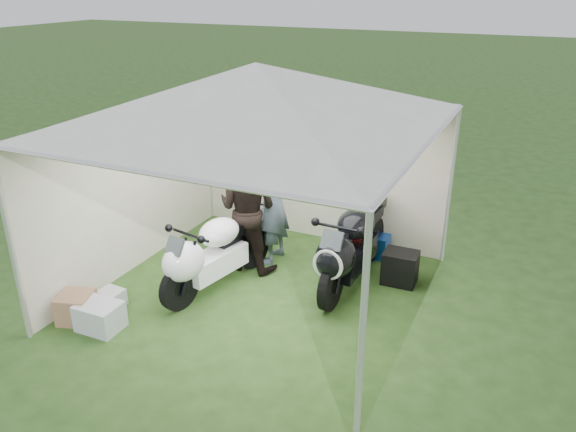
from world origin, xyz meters
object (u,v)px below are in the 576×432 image
at_px(person_dark_jacket, 248,209).
at_px(crate_1, 76,307).
at_px(canopy_tent, 257,100).
at_px(crate_0, 100,316).
at_px(paddock_stand, 373,245).
at_px(person_blue_jacket, 272,202).
at_px(equipment_box, 400,267).
at_px(motorcycle_black, 351,246).
at_px(motorcycle_white, 212,252).
at_px(crate_2, 112,298).

xyz_separation_m(person_dark_jacket, crate_1, (-1.25, -2.11, -0.73)).
bearing_deg(canopy_tent, crate_0, -131.29).
distance_m(paddock_stand, person_blue_jacket, 1.69).
height_order(equipment_box, crate_0, equipment_box).
bearing_deg(canopy_tent, motorcycle_black, 34.48).
relative_size(canopy_tent, crate_0, 11.27).
xyz_separation_m(motorcycle_white, crate_2, (-0.96, -0.90, -0.44)).
bearing_deg(motorcycle_black, motorcycle_white, -149.96).
xyz_separation_m(equipment_box, crate_0, (-2.95, -2.59, -0.06)).
relative_size(equipment_box, crate_2, 1.55).
xyz_separation_m(paddock_stand, crate_2, (-2.61, -2.76, -0.06)).
bearing_deg(crate_2, person_blue_jacket, 57.18).
height_order(motorcycle_white, motorcycle_black, motorcycle_black).
height_order(motorcycle_white, equipment_box, motorcycle_white).
xyz_separation_m(canopy_tent, motorcycle_black, (0.99, 0.68, -1.97)).
xyz_separation_m(canopy_tent, motorcycle_white, (-0.63, -0.19, -2.02)).
bearing_deg(person_dark_jacket, paddock_stand, -143.17).
distance_m(canopy_tent, crate_1, 3.34).
bearing_deg(person_dark_jacket, crate_2, 58.42).
height_order(motorcycle_white, crate_0, motorcycle_white).
height_order(canopy_tent, motorcycle_white, canopy_tent).
xyz_separation_m(motorcycle_white, crate_1, (-1.12, -1.34, -0.38)).
xyz_separation_m(person_dark_jacket, equipment_box, (2.10, 0.46, -0.68)).
xyz_separation_m(canopy_tent, crate_0, (-1.36, -1.55, -2.41)).
bearing_deg(crate_0, crate_2, 116.09).
bearing_deg(motorcycle_black, crate_2, -143.67).
bearing_deg(equipment_box, motorcycle_white, -151.05).
bearing_deg(person_blue_jacket, motorcycle_black, 78.34).
distance_m(motorcycle_black, crate_2, 3.16).
distance_m(canopy_tent, paddock_stand, 3.10).
bearing_deg(paddock_stand, crate_2, -133.41).
relative_size(person_dark_jacket, crate_0, 3.61).
bearing_deg(paddock_stand, person_blue_jacket, -150.33).
bearing_deg(paddock_stand, equipment_box, -47.85).
height_order(motorcycle_white, crate_2, motorcycle_white).
bearing_deg(crate_2, paddock_stand, 46.59).
height_order(canopy_tent, crate_1, canopy_tent).
bearing_deg(crate_2, motorcycle_white, 43.22).
bearing_deg(crate_2, equipment_box, 33.80).
distance_m(motorcycle_black, person_dark_jacket, 1.53).
bearing_deg(motorcycle_white, crate_0, -106.55).
xyz_separation_m(motorcycle_black, crate_1, (-2.74, -2.20, -0.42)).
xyz_separation_m(motorcycle_white, crate_0, (-0.73, -1.36, -0.39)).
distance_m(motorcycle_white, person_blue_jacket, 1.22).
relative_size(motorcycle_black, crate_0, 4.36).
relative_size(motorcycle_black, person_blue_jacket, 1.18).
bearing_deg(person_blue_jacket, motorcycle_white, -17.76).
bearing_deg(motorcycle_white, equipment_box, 40.60).
distance_m(canopy_tent, equipment_box, 3.02).
height_order(motorcycle_white, person_dark_jacket, person_dark_jacket).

